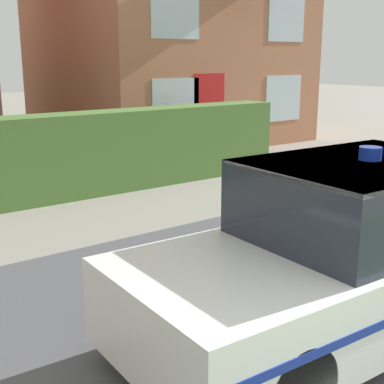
# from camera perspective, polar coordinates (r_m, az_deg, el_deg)

# --- Properties ---
(road_strip) EXTENTS (28.00, 5.27, 0.01)m
(road_strip) POSITION_cam_1_polar(r_m,az_deg,el_deg) (5.14, -1.25, -14.73)
(road_strip) COLOR #4C4C51
(road_strip) RESTS_ON ground
(garden_hedge) EXTENTS (9.82, 0.75, 1.52)m
(garden_hedge) POSITION_cam_1_polar(r_m,az_deg,el_deg) (9.88, -13.96, 3.64)
(garden_hedge) COLOR #4C7233
(garden_hedge) RESTS_ON ground
(police_car) EXTENTS (4.26, 1.92, 1.70)m
(police_car) POSITION_cam_1_polar(r_m,az_deg,el_deg) (5.10, 16.12, -6.22)
(police_car) COLOR black
(police_car) RESTS_ON road_strip
(house_right) EXTENTS (7.27, 6.50, 6.99)m
(house_right) POSITION_cam_1_polar(r_m,az_deg,el_deg) (17.01, -2.64, 17.75)
(house_right) COLOR #A86B4C
(house_right) RESTS_ON ground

